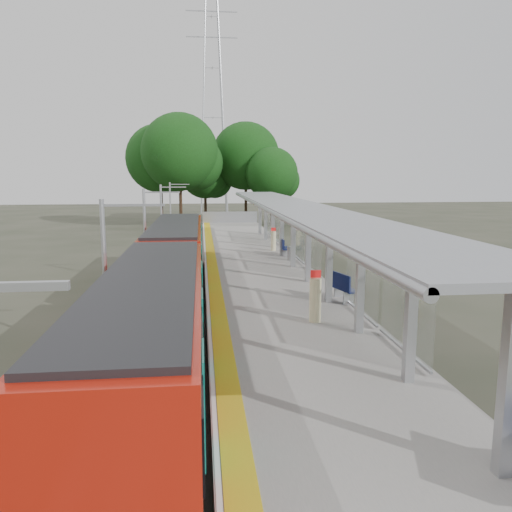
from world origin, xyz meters
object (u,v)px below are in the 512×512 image
at_px(train, 168,279).
at_px(bench_mid, 341,286).
at_px(info_pillar_far, 273,241).
at_px(info_pillar_near, 315,299).
at_px(bench_far, 284,247).
at_px(litter_bin, 291,253).

distance_m(train, bench_mid, 7.11).
bearing_deg(info_pillar_far, info_pillar_near, -97.51).
relative_size(bench_far, info_pillar_far, 1.00).
height_order(bench_mid, info_pillar_near, info_pillar_near).
bearing_deg(bench_mid, info_pillar_far, 77.39).
distance_m(bench_far, info_pillar_near, 14.77).
distance_m(bench_mid, bench_far, 11.88).
bearing_deg(bench_mid, info_pillar_near, -137.77).
bearing_deg(info_pillar_near, bench_far, 89.04).
relative_size(train, bench_mid, 15.34).
height_order(train, litter_bin, train).
bearing_deg(info_pillar_near, train, 154.56).
height_order(train, info_pillar_far, train).
relative_size(bench_mid, info_pillar_far, 1.13).
height_order(train, info_pillar_near, train).
xyz_separation_m(train, bench_mid, (7.10, -0.18, -0.43)).
distance_m(bench_far, litter_bin, 1.90).
bearing_deg(info_pillar_far, litter_bin, -87.55).
xyz_separation_m(info_pillar_near, info_pillar_far, (0.95, 16.87, -0.12)).
xyz_separation_m(info_pillar_far, litter_bin, (0.48, -4.06, -0.26)).
bearing_deg(train, bench_mid, -1.48).
xyz_separation_m(train, litter_bin, (6.76, 9.79, -0.62)).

